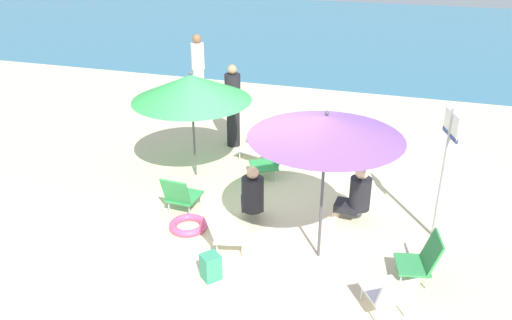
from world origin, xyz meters
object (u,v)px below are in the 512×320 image
at_px(beach_chair_e, 223,228).
at_px(beach_chair_a, 422,258).
at_px(beach_chair_d, 181,194).
at_px(beach_chair_f, 390,292).
at_px(beach_chair_c, 259,143).
at_px(umbrella_purple, 326,127).
at_px(beach_bag, 211,267).
at_px(swim_ring, 188,225).
at_px(person_a, 198,69).
at_px(umbrella_green, 191,88).
at_px(warning_sign, 446,156).
at_px(person_b, 233,106).
at_px(beach_chair_b, 269,161).
at_px(person_c, 357,194).
at_px(person_d, 252,195).

bearing_deg(beach_chair_e, beach_chair_a, -11.46).
height_order(beach_chair_d, beach_chair_f, beach_chair_d).
relative_size(beach_chair_c, beach_chair_d, 1.12).
distance_m(umbrella_purple, beach_bag, 2.31).
relative_size(beach_chair_a, beach_bag, 1.83).
bearing_deg(swim_ring, person_a, 111.02).
bearing_deg(umbrella_green, warning_sign, -11.20).
xyz_separation_m(umbrella_purple, beach_chair_f, (1.00, -0.93, -1.58)).
distance_m(beach_chair_a, beach_chair_c, 4.27).
xyz_separation_m(beach_chair_c, person_b, (-0.66, 0.42, 0.53)).
xyz_separation_m(beach_chair_b, beach_chair_e, (-0.02, -2.33, 0.01)).
bearing_deg(beach_chair_a, beach_chair_e, -9.31).
bearing_deg(person_c, beach_chair_b, -28.59).
height_order(beach_chair_e, person_b, person_b).
xyz_separation_m(person_c, person_d, (-1.47, -0.55, 0.05)).
bearing_deg(swim_ring, person_b, 97.08).
distance_m(beach_chair_c, beach_chair_e, 3.09).
xyz_separation_m(beach_chair_e, swim_ring, (-0.68, 0.33, -0.27)).
height_order(beach_chair_e, person_a, person_a).
xyz_separation_m(warning_sign, swim_ring, (-3.51, -0.88, -1.23)).
height_order(beach_chair_e, warning_sign, warning_sign).
height_order(person_c, person_d, person_d).
distance_m(umbrella_purple, swim_ring, 2.73).
height_order(warning_sign, swim_ring, warning_sign).
bearing_deg(beach_chair_f, umbrella_green, 19.97).
distance_m(person_d, warning_sign, 2.78).
distance_m(person_d, swim_ring, 1.07).
xyz_separation_m(beach_chair_a, person_a, (-5.42, 5.66, 0.54)).
bearing_deg(swim_ring, beach_chair_b, 70.87).
bearing_deg(person_a, beach_chair_f, -66.33).
relative_size(beach_chair_b, warning_sign, 0.36).
bearing_deg(beach_chair_c, person_d, 33.67).
bearing_deg(beach_chair_c, beach_chair_f, 54.80).
distance_m(beach_chair_b, beach_bag, 3.01).
distance_m(beach_chair_b, swim_ring, 2.13).
relative_size(umbrella_purple, beach_chair_c, 2.85).
height_order(beach_chair_f, person_d, person_d).
height_order(beach_chair_f, beach_bag, beach_chair_f).
relative_size(person_a, person_d, 1.76).
xyz_separation_m(beach_chair_a, person_d, (-2.46, 0.66, 0.17)).
relative_size(beach_chair_b, beach_chair_c, 0.96).
xyz_separation_m(beach_chair_f, person_c, (-0.64, 2.01, 0.11)).
xyz_separation_m(beach_chair_c, beach_chair_d, (-0.56, -2.35, 0.02)).
bearing_deg(beach_chair_f, person_d, 22.59).
bearing_deg(swim_ring, beach_chair_c, 84.36).
distance_m(beach_chair_f, person_c, 2.12).
distance_m(umbrella_green, beach_chair_b, 1.87).
height_order(warning_sign, beach_bag, warning_sign).
bearing_deg(umbrella_purple, beach_chair_f, -43.01).
xyz_separation_m(umbrella_green, beach_chair_d, (0.31, -1.30, -1.31)).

